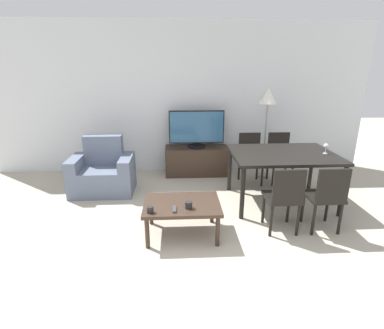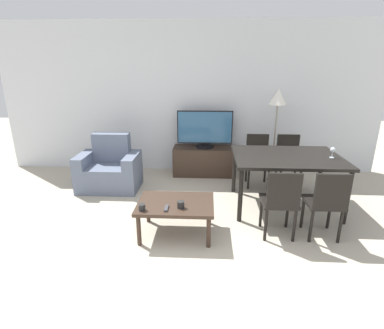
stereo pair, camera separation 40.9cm
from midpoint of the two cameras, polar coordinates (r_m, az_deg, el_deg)
The scene contains 16 objects.
ground_plane at distance 2.96m, azimuth -5.46°, elevation -22.80°, with size 18.00×18.00×0.00m, color #B2A893.
wall_back at distance 5.61m, azimuth -4.56°, elevation 12.26°, with size 6.96×0.06×2.70m.
armchair at distance 5.04m, azimuth -18.86°, elevation -1.59°, with size 0.96×0.67×0.88m.
tv_stand at distance 5.55m, azimuth -1.27°, elevation 0.71°, with size 1.13×0.45×0.52m.
tv at distance 5.39m, azimuth -1.31°, elevation 6.74°, with size 0.99×0.32×0.67m.
coffee_table at distance 3.55m, azimuth -5.26°, elevation -8.09°, with size 0.89×0.65×0.41m.
dining_table at distance 4.40m, azimuth 14.40°, elevation 1.19°, with size 1.46×1.09×0.76m.
dining_chair_near at distance 3.64m, azimuth 14.13°, elevation -5.92°, with size 0.40×0.40×0.84m.
dining_chair_far at distance 5.31m, azimuth 14.24°, elevation 1.80°, with size 0.40×0.40×0.84m.
dining_chair_near_right at distance 3.82m, azimuth 21.50°, elevation -5.51°, with size 0.40×0.40×0.84m.
dining_chair_far_left at distance 5.18m, azimuth 8.84°, elevation 1.75°, with size 0.40×0.40×0.84m.
floor_lamp at distance 5.33m, azimuth 12.09°, elevation 11.53°, with size 0.29×0.29×1.58m.
remote_primary at distance 3.38m, azimuth -6.88°, elevation -8.53°, with size 0.04×0.15×0.02m.
cup_white_near at distance 3.35m, azimuth -11.51°, elevation -8.48°, with size 0.07×0.07×0.07m.
cup_colored_far at distance 3.39m, azimuth -4.14°, elevation -7.78°, with size 0.08×0.08×0.08m.
wine_glass_left at distance 4.50m, azimuth 21.84°, elevation 3.14°, with size 0.07×0.07×0.15m.
Camera 1 is at (-0.06, -2.22, 1.94)m, focal length 28.00 mm.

